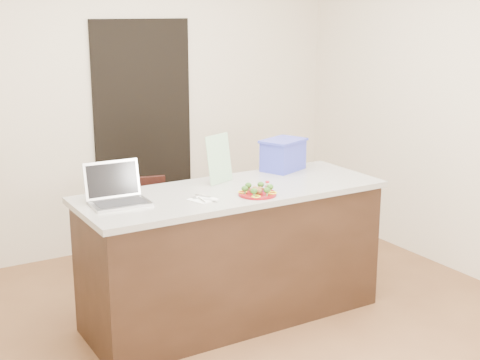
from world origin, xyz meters
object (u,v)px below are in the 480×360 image
laptop (116,192)px  island (232,254)px  plate (257,194)px  blue_box (283,155)px  napkin (203,200)px  yogurt_bottle (267,188)px  chair (147,226)px

laptop → island: bearing=-4.3°
island → plate: size_ratio=8.34×
island → plate: (0.06, -0.21, 0.47)m
island → blue_box: bearing=24.8°
island → blue_box: (0.59, 0.28, 0.57)m
napkin → yogurt_bottle: yogurt_bottle is taller
plate → laptop: (-0.84, 0.31, 0.06)m
island → plate: bearing=-73.0°
napkin → blue_box: bearing=24.7°
plate → napkin: size_ratio=1.67×
laptop → blue_box: 1.38m
plate → yogurt_bottle: 0.09m
yogurt_bottle → chair: bearing=114.3°
plate → blue_box: blue_box is taller
island → chair: (-0.29, 0.79, 0.02)m
blue_box → plate: bearing=-159.2°
napkin → laptop: bearing=154.8°
yogurt_bottle → napkin: bearing=172.6°
plate → chair: bearing=109.4°
yogurt_bottle → blue_box: 0.65m
plate → chair: plate is taller
napkin → yogurt_bottle: (0.44, -0.06, 0.03)m
plate → blue_box: 0.73m
plate → chair: (-0.35, 1.00, -0.45)m
blue_box → napkin: bearing=-177.0°
yogurt_bottle → laptop: size_ratio=0.21×
blue_box → chair: 1.17m
napkin → blue_box: 0.98m
island → plate: plate is taller
plate → island: bearing=107.0°
chair → island: bearing=-55.9°
napkin → blue_box: blue_box is taller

